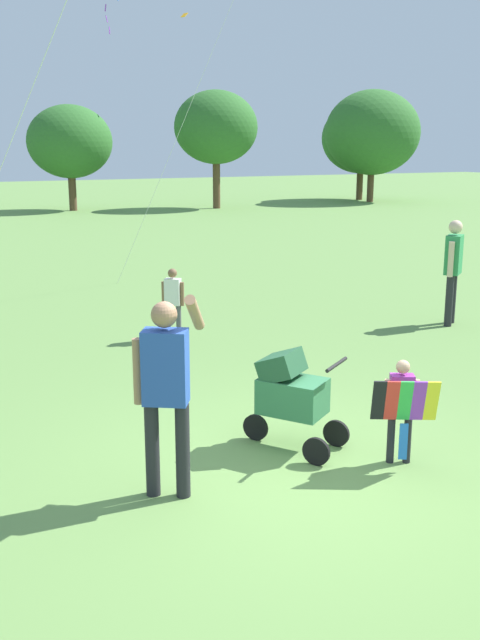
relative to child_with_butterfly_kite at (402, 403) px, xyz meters
name	(u,v)px	position (x,y,z in m)	size (l,w,h in m)	color
ground_plane	(292,475)	(-1.05, 0.26, -0.62)	(120.00, 120.00, 0.00)	#668E47
treeline_distant	(244,135)	(12.99, 28.22, 2.89)	(36.31, 6.15, 5.94)	brown
child_with_butterfly_kite	(402,403)	(0.00, 0.00, 0.00)	(0.61, 0.49, 1.04)	#232328
person_adult_flyer	(166,381)	(-2.24, 0.41, 0.43)	(0.70, 0.49, 1.83)	#232328
stroller	(291,391)	(-0.74, 0.82, -0.02)	(0.88, 1.06, 1.03)	black
person_red_shirt	(453,264)	(4.43, 4.09, 0.44)	(0.48, 0.42, 1.80)	#232328
person_kid_running	(173,298)	(-0.19, 5.34, 0.05)	(0.30, 0.27, 1.14)	#4C4C51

